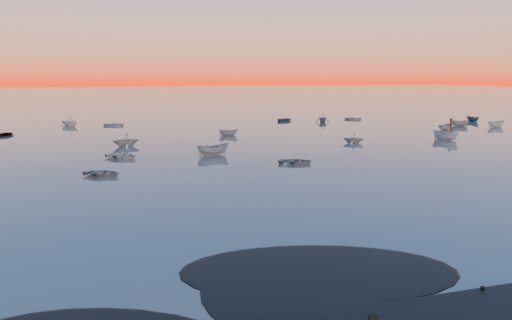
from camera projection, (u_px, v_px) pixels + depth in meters
name	position (u px, v px, depth m)	size (l,w,h in m)	color
ground	(166.00, 116.00, 119.66)	(600.00, 600.00, 0.00)	#605550
mud_lobes	(426.00, 276.00, 24.62)	(140.00, 6.00, 0.07)	black
moored_fleet	(206.00, 140.00, 75.43)	(124.00, 58.00, 1.20)	silver
boat_near_left	(102.00, 176.00, 49.03)	(3.77, 1.57, 0.94)	gray
boat_near_center	(213.00, 155.00, 61.59)	(4.05, 1.72, 1.40)	gray
channel_marker	(451.00, 128.00, 81.99)	(0.85, 0.85, 3.01)	#4E1510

